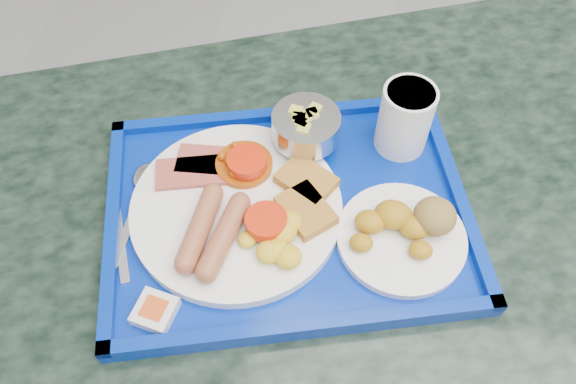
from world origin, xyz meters
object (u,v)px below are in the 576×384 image
at_px(table, 314,300).
at_px(tray, 288,212).
at_px(bread_plate, 406,230).
at_px(fruit_bowl, 306,127).
at_px(juice_cup, 405,117).
at_px(main_plate, 242,207).

relative_size(table, tray, 2.66).
bearing_deg(bread_plate, fruit_bowl, 137.82).
distance_m(table, juice_cup, 0.33).
relative_size(tray, bread_plate, 3.33).
bearing_deg(table, main_plate, 172.59).
height_order(table, fruit_bowl, fruit_bowl).
bearing_deg(fruit_bowl, table, -75.02).
relative_size(main_plate, bread_plate, 1.68).
height_order(main_plate, fruit_bowl, fruit_bowl).
relative_size(table, juice_cup, 14.27).
distance_m(table, bread_plate, 0.25).
distance_m(tray, bread_plate, 0.15).
distance_m(fruit_bowl, juice_cup, 0.14).
xyz_separation_m(bread_plate, juice_cup, (-0.01, 0.16, 0.04)).
bearing_deg(main_plate, tray, 13.81).
relative_size(table, bread_plate, 8.84).
height_order(table, main_plate, main_plate).
relative_size(main_plate, juice_cup, 2.72).
bearing_deg(main_plate, juice_cup, 36.87).
bearing_deg(juice_cup, tray, -136.27).
xyz_separation_m(main_plate, bread_plate, (0.21, -0.01, 0.00)).
xyz_separation_m(tray, main_plate, (-0.06, -0.01, 0.02)).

